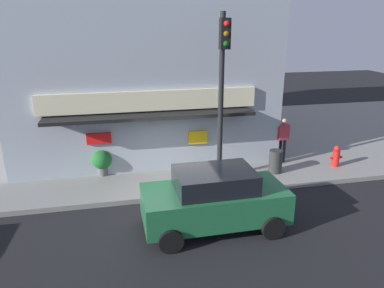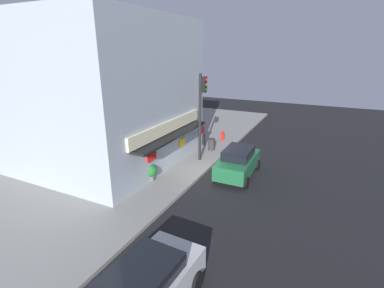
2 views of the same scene
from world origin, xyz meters
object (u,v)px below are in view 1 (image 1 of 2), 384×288
(traffic_light, at_px, (222,78))
(trash_can, at_px, (275,161))
(fire_hydrant, at_px, (336,156))
(pedestrian, at_px, (283,137))
(potted_plant_by_doorway, at_px, (102,160))
(parked_car_green, at_px, (214,199))

(traffic_light, xyz_separation_m, trash_can, (2.18, 0.13, -3.19))
(fire_hydrant, relative_size, pedestrian, 0.47)
(traffic_light, distance_m, potted_plant_by_doorway, 5.26)
(traffic_light, height_order, potted_plant_by_doorway, traffic_light)
(traffic_light, height_order, parked_car_green, traffic_light)
(trash_can, bearing_deg, traffic_light, -176.47)
(trash_can, distance_m, potted_plant_by_doorway, 6.39)
(fire_hydrant, xyz_separation_m, parked_car_green, (-5.75, -3.07, 0.32))
(fire_hydrant, height_order, pedestrian, pedestrian)
(traffic_light, xyz_separation_m, potted_plant_by_doorway, (-4.11, 1.23, -3.04))
(traffic_light, height_order, trash_can, traffic_light)
(parked_car_green, bearing_deg, trash_can, 43.14)
(fire_hydrant, height_order, potted_plant_by_doorway, potted_plant_by_doorway)
(pedestrian, bearing_deg, trash_can, -124.78)
(traffic_light, distance_m, pedestrian, 4.15)
(traffic_light, relative_size, pedestrian, 3.23)
(fire_hydrant, xyz_separation_m, potted_plant_by_doorway, (-8.85, 1.02, 0.17))
(fire_hydrant, bearing_deg, trash_can, -178.33)
(pedestrian, xyz_separation_m, potted_plant_by_doorway, (-7.06, -0.01, -0.40))
(pedestrian, bearing_deg, fire_hydrant, -29.85)
(pedestrian, xyz_separation_m, parked_car_green, (-3.96, -4.09, -0.26))
(pedestrian, bearing_deg, traffic_light, -157.25)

